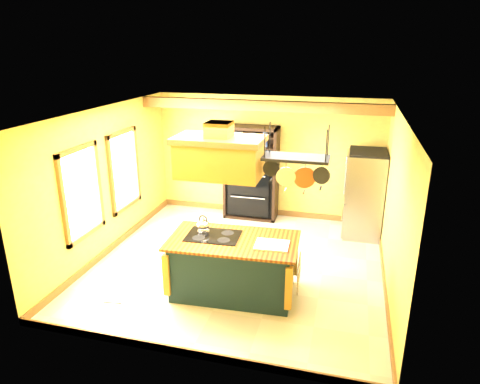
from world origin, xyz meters
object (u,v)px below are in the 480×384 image
at_px(range_hood, 219,155).
at_px(pot_rack, 296,164).
at_px(kitchen_island, 233,266).
at_px(refrigerator, 364,196).
at_px(hutch, 251,182).

relative_size(range_hood, pot_rack, 1.34).
bearing_deg(kitchen_island, pot_rack, -3.01).
distance_m(kitchen_island, pot_rack, 1.93).
relative_size(kitchen_island, range_hood, 1.58).
bearing_deg(refrigerator, kitchen_island, -124.79).
distance_m(kitchen_island, refrigerator, 3.44).
height_order(kitchen_island, pot_rack, pot_rack).
height_order(pot_rack, refrigerator, pot_rack).
xyz_separation_m(range_hood, hutch, (-0.27, 3.18, -1.41)).
bearing_deg(refrigerator, pot_rack, -110.43).
relative_size(refrigerator, hutch, 0.83).
distance_m(pot_rack, hutch, 3.72).
bearing_deg(range_hood, hutch, 94.84).
relative_size(kitchen_island, refrigerator, 1.18).
distance_m(range_hood, hutch, 3.49).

